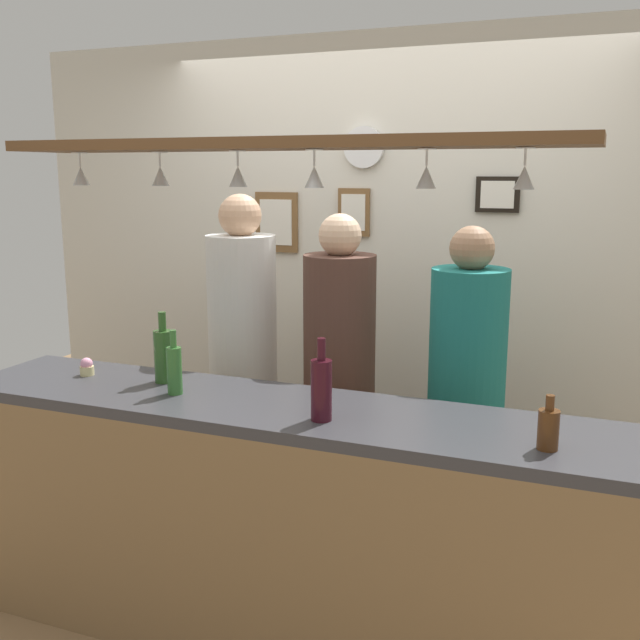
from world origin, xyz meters
name	(u,v)px	position (x,y,z in m)	size (l,w,h in m)	color
ground_plane	(312,594)	(0.00, 0.00, 0.00)	(8.00, 8.00, 0.00)	olive
back_wall	(386,277)	(0.00, 1.10, 1.30)	(4.40, 0.06, 2.60)	silver
bar_counter	(260,500)	(0.00, -0.50, 0.68)	(2.70, 0.55, 1.00)	#38383D
overhead_glass_rack	(279,144)	(0.00, -0.30, 1.97)	(2.20, 0.36, 0.04)	brown
hanging_wineglass_far_left	(81,175)	(-0.90, -0.29, 1.86)	(0.07, 0.07, 0.13)	silver
hanging_wineglass_left	(160,175)	(-0.54, -0.26, 1.86)	(0.07, 0.07, 0.13)	silver
hanging_wineglass_center_left	(238,175)	(-0.16, -0.31, 1.86)	(0.07, 0.07, 0.13)	silver
hanging_wineglass_center	(314,176)	(0.16, -0.36, 1.86)	(0.07, 0.07, 0.13)	silver
hanging_wineglass_center_right	(426,176)	(0.55, -0.31, 1.86)	(0.07, 0.07, 0.13)	silver
hanging_wineglass_right	(524,176)	(0.86, -0.30, 1.86)	(0.07, 0.07, 0.13)	silver
person_left_white_patterned_shirt	(243,336)	(-0.52, 0.38, 1.07)	(0.34, 0.34, 1.77)	#2D334C
person_middle_brown_shirt	(339,356)	(-0.01, 0.38, 1.02)	(0.34, 0.34, 1.69)	#2D334C
person_right_teal_shirt	(467,374)	(0.59, 0.38, 0.99)	(0.34, 0.34, 1.65)	#2D334C
bottle_wine_dark_red	(321,388)	(0.22, -0.45, 1.12)	(0.08, 0.08, 0.30)	#380F19
bottle_champagne_green	(164,355)	(-0.57, -0.25, 1.12)	(0.08, 0.08, 0.30)	#2D5623
bottle_beer_green_import	(174,369)	(-0.43, -0.38, 1.11)	(0.06, 0.06, 0.26)	#336B2D
bottle_beer_brown_stubby	(548,428)	(1.00, -0.45, 1.08)	(0.07, 0.07, 0.18)	#512D14
cupcake	(87,367)	(-0.94, -0.29, 1.04)	(0.06, 0.06, 0.08)	beige
picture_frame_crest	(354,212)	(-0.18, 1.06, 1.65)	(0.18, 0.02, 0.26)	brown
picture_frame_caricature	(277,222)	(-0.65, 1.06, 1.59)	(0.26, 0.02, 0.34)	brown
picture_frame_upper_small	(498,195)	(0.59, 1.06, 1.76)	(0.22, 0.02, 0.18)	black
wall_clock	(364,147)	(-0.12, 1.05, 2.00)	(0.22, 0.22, 0.03)	white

